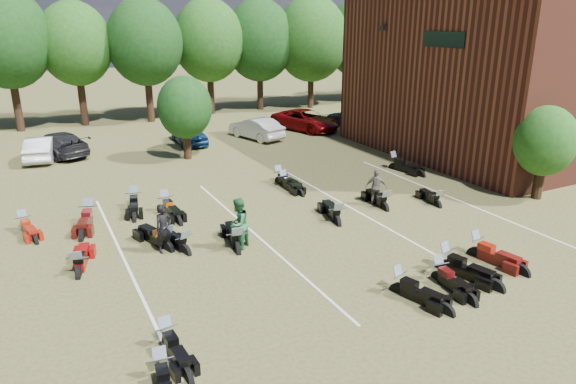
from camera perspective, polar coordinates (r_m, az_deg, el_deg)
ground at (r=19.11m, az=8.52°, el=-6.36°), size 160.00×160.00×0.00m
car_1 at (r=33.99m, az=-25.71°, el=4.41°), size 2.23×4.47×1.41m
car_3 at (r=34.57m, az=-24.22°, el=4.88°), size 3.81×5.43×1.46m
car_4 at (r=35.33m, az=-10.96°, el=6.49°), size 1.90×4.43×1.49m
car_5 at (r=36.17m, az=-3.56°, el=7.07°), size 2.69×4.78×1.49m
car_6 at (r=39.05m, az=1.94°, el=8.00°), size 4.22×6.05×1.54m
car_7 at (r=40.85m, az=7.14°, el=8.22°), size 3.13×5.05×1.37m
person_black at (r=18.93m, az=-13.64°, el=-3.96°), size 0.76×0.62×1.81m
person_green at (r=18.71m, az=-5.55°, el=-3.54°), size 1.20×1.17×1.94m
person_grey at (r=23.41m, az=9.78°, el=0.53°), size 1.02×0.92×1.66m
motorcycle_0 at (r=14.17m, az=-13.21°, el=-16.38°), size 0.80×2.11×1.16m
motorcycle_2 at (r=13.17m, az=-13.82°, el=-19.52°), size 0.87×2.07×1.12m
motorcycle_3 at (r=16.49m, az=12.20°, el=-10.90°), size 1.30×2.35×1.25m
motorcycle_4 at (r=18.26m, az=17.09°, el=-8.28°), size 1.35×2.58×1.37m
motorcycle_5 at (r=17.52m, az=16.35°, el=-9.39°), size 0.88×2.19×1.19m
motorcycle_6 at (r=19.59m, az=20.12°, el=-6.71°), size 1.15×2.47×1.33m
motorcycle_7 at (r=18.45m, az=-22.16°, el=-8.59°), size 1.28×2.43×1.29m
motorcycle_8 at (r=19.40m, az=-13.23°, el=-6.27°), size 1.55×2.59×1.38m
motorcycle_9 at (r=18.87m, az=-5.64°, el=-6.57°), size 1.27×2.59×1.38m
motorcycle_10 at (r=19.00m, az=-11.33°, el=-6.68°), size 1.34×2.40×1.28m
motorcycle_11 at (r=21.27m, az=5.50°, el=-3.56°), size 1.30×2.49×1.33m
motorcycle_12 at (r=24.07m, az=16.26°, el=-1.55°), size 1.00×2.10×1.12m
motorcycle_13 at (r=23.15m, az=10.66°, el=-1.91°), size 1.05×2.37×1.28m
motorcycle_14 at (r=22.95m, az=-21.15°, el=-3.09°), size 1.44×2.61×1.39m
motorcycle_15 at (r=23.08m, az=-27.18°, el=-3.82°), size 1.11×2.20×1.18m
motorcycle_16 at (r=24.10m, az=-16.65°, el=-1.56°), size 1.21×2.47×1.32m
motorcycle_17 at (r=23.19m, az=-13.37°, el=-2.08°), size 0.88×2.40×1.32m
motorcycle_18 at (r=26.42m, az=-0.98°, el=1.02°), size 0.91×2.33×1.27m
motorcycle_19 at (r=25.77m, az=-0.45°, el=0.56°), size 0.84×2.19×1.20m
motorcycle_20 at (r=29.48m, az=11.70°, el=2.52°), size 1.26×2.60×1.39m
brick_building at (r=39.71m, az=28.15°, el=12.74°), size 25.40×15.20×10.70m
tree_line at (r=43.97m, az=-15.52°, el=15.84°), size 56.00×6.00×9.79m
young_tree_near_building at (r=26.15m, az=26.68°, el=5.08°), size 2.80×2.80×4.16m
young_tree_midfield at (r=30.98m, az=-11.40°, el=9.19°), size 3.20×3.20×4.70m
parking_lines at (r=20.12m, az=-3.51°, el=-4.83°), size 20.10×14.00×0.01m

